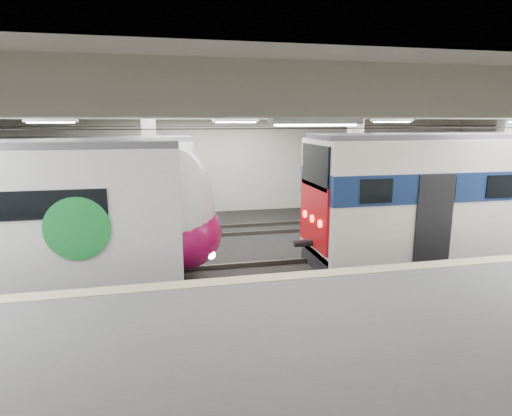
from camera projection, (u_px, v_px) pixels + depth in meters
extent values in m
cube|color=black|center=(248.00, 276.00, 14.02)|extent=(36.00, 24.00, 0.10)
cube|color=silver|center=(247.00, 100.00, 12.89)|extent=(36.00, 24.00, 0.20)
cube|color=beige|center=(211.00, 162.00, 23.02)|extent=(30.00, 0.10, 5.50)
cube|color=beige|center=(462.00, 369.00, 3.89)|extent=(30.00, 0.10, 5.50)
cube|color=#5B5A5D|center=(318.00, 371.00, 7.68)|extent=(30.00, 7.00, 1.10)
cube|color=#C3B88A|center=(273.00, 277.00, 10.68)|extent=(30.00, 0.50, 0.02)
cube|color=beige|center=(151.00, 181.00, 15.69)|extent=(0.50, 0.50, 5.50)
cube|color=beige|center=(353.00, 175.00, 17.38)|extent=(0.50, 0.50, 5.50)
cube|color=beige|center=(500.00, 171.00, 18.85)|extent=(0.50, 0.50, 5.50)
cube|color=beige|center=(247.00, 110.00, 12.95)|extent=(30.00, 18.00, 0.50)
cube|color=#59544C|center=(248.00, 272.00, 14.00)|extent=(30.00, 1.52, 0.16)
cube|color=#59544C|center=(224.00, 230.00, 19.26)|extent=(30.00, 1.52, 0.16)
cylinder|color=black|center=(247.00, 129.00, 13.06)|extent=(30.00, 0.03, 0.03)
cylinder|color=black|center=(222.00, 126.00, 18.32)|extent=(30.00, 0.03, 0.03)
cube|color=white|center=(262.00, 122.00, 11.10)|extent=(26.00, 8.40, 0.12)
ellipsoid|color=white|center=(180.00, 207.00, 13.09)|extent=(2.18, 2.70, 3.63)
ellipsoid|color=#A20D4C|center=(184.00, 232.00, 13.28)|extent=(2.32, 2.75, 2.22)
cylinder|color=#1A9338|center=(77.00, 229.00, 11.21)|extent=(1.71, 0.06, 1.71)
cube|color=white|center=(493.00, 192.00, 15.42)|extent=(13.52, 2.96, 3.85)
cube|color=navy|center=(494.00, 179.00, 15.33)|extent=(13.56, 3.02, 0.94)
cube|color=#AD0B11|center=(314.00, 215.00, 14.10)|extent=(0.08, 2.52, 2.12)
cube|color=black|center=(315.00, 166.00, 13.77)|extent=(0.08, 2.37, 1.39)
cube|color=#4C4C51|center=(499.00, 135.00, 15.02)|extent=(13.52, 2.31, 0.16)
cube|color=black|center=(486.00, 247.00, 15.84)|extent=(13.52, 2.07, 0.70)
cube|color=white|center=(25.00, 188.00, 17.12)|extent=(13.33, 2.69, 3.62)
cube|color=#1A9338|center=(24.00, 176.00, 17.02)|extent=(13.37, 2.75, 0.76)
cube|color=#4C4C51|center=(20.00, 140.00, 16.73)|extent=(13.33, 2.22, 0.16)
cube|color=black|center=(30.00, 236.00, 17.53)|extent=(13.33, 2.41, 0.60)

